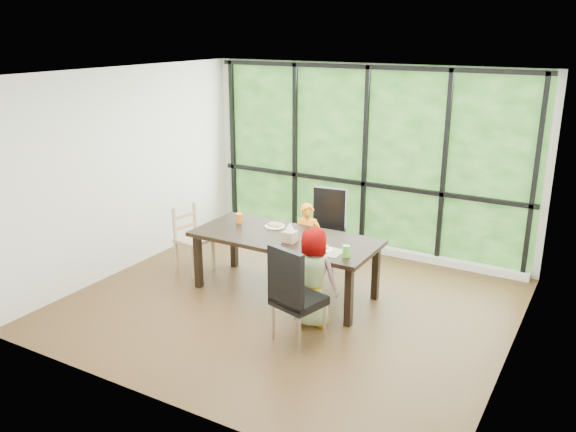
{
  "coord_description": "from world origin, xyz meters",
  "views": [
    {
      "loc": [
        3.21,
        -5.62,
        3.17
      ],
      "look_at": [
        -0.11,
        0.16,
        1.05
      ],
      "focal_mm": 37.06,
      "sensor_mm": 36.0,
      "label": 1
    }
  ],
  "objects_px": {
    "chair_interior_leather": "(299,293)",
    "child_toddler": "(308,241)",
    "dining_table": "(285,265)",
    "tissue_box": "(290,236)",
    "green_cup": "(346,251)",
    "orange_cup": "(239,218)",
    "chair_end_beech": "(194,240)",
    "child_older": "(313,277)",
    "plate_near": "(323,250)",
    "chair_window_leather": "(325,230)",
    "plate_far": "(275,226)"
  },
  "relations": [
    {
      "from": "chair_interior_leather",
      "to": "child_older",
      "type": "xyz_separation_m",
      "value": [
        -0.05,
        0.4,
        0.02
      ]
    },
    {
      "from": "chair_interior_leather",
      "to": "plate_far",
      "type": "height_order",
      "value": "chair_interior_leather"
    },
    {
      "from": "tissue_box",
      "to": "orange_cup",
      "type": "bearing_deg",
      "value": 162.32
    },
    {
      "from": "chair_interior_leather",
      "to": "tissue_box",
      "type": "bearing_deg",
      "value": -39.61
    },
    {
      "from": "orange_cup",
      "to": "green_cup",
      "type": "height_order",
      "value": "green_cup"
    },
    {
      "from": "tissue_box",
      "to": "chair_end_beech",
      "type": "bearing_deg",
      "value": 174.81
    },
    {
      "from": "green_cup",
      "to": "tissue_box",
      "type": "relative_size",
      "value": 0.88
    },
    {
      "from": "child_older",
      "to": "tissue_box",
      "type": "height_order",
      "value": "child_older"
    },
    {
      "from": "orange_cup",
      "to": "green_cup",
      "type": "distance_m",
      "value": 1.75
    },
    {
      "from": "plate_far",
      "to": "child_toddler",
      "type": "bearing_deg",
      "value": 51.59
    },
    {
      "from": "chair_window_leather",
      "to": "orange_cup",
      "type": "bearing_deg",
      "value": -141.88
    },
    {
      "from": "child_toddler",
      "to": "plate_far",
      "type": "distance_m",
      "value": 0.52
    },
    {
      "from": "chair_interior_leather",
      "to": "tissue_box",
      "type": "height_order",
      "value": "chair_interior_leather"
    },
    {
      "from": "dining_table",
      "to": "child_older",
      "type": "xyz_separation_m",
      "value": [
        0.67,
        -0.55,
        0.19
      ]
    },
    {
      "from": "orange_cup",
      "to": "chair_end_beech",
      "type": "bearing_deg",
      "value": -166.63
    },
    {
      "from": "green_cup",
      "to": "orange_cup",
      "type": "bearing_deg",
      "value": 166.56
    },
    {
      "from": "child_older",
      "to": "tissue_box",
      "type": "distance_m",
      "value": 0.71
    },
    {
      "from": "child_toddler",
      "to": "child_older",
      "type": "height_order",
      "value": "child_older"
    },
    {
      "from": "chair_interior_leather",
      "to": "orange_cup",
      "type": "height_order",
      "value": "chair_interior_leather"
    },
    {
      "from": "child_toddler",
      "to": "plate_near",
      "type": "distance_m",
      "value": 1.03
    },
    {
      "from": "chair_end_beech",
      "to": "green_cup",
      "type": "bearing_deg",
      "value": -86.61
    },
    {
      "from": "tissue_box",
      "to": "green_cup",
      "type": "bearing_deg",
      "value": -8.22
    },
    {
      "from": "chair_end_beech",
      "to": "tissue_box",
      "type": "height_order",
      "value": "chair_end_beech"
    },
    {
      "from": "chair_window_leather",
      "to": "chair_interior_leather",
      "type": "height_order",
      "value": "same"
    },
    {
      "from": "plate_far",
      "to": "plate_near",
      "type": "bearing_deg",
      "value": -25.29
    },
    {
      "from": "tissue_box",
      "to": "chair_window_leather",
      "type": "bearing_deg",
      "value": 94.86
    },
    {
      "from": "chair_window_leather",
      "to": "tissue_box",
      "type": "xyz_separation_m",
      "value": [
        0.1,
        -1.14,
        0.27
      ]
    },
    {
      "from": "chair_window_leather",
      "to": "plate_far",
      "type": "relative_size",
      "value": 4.24
    },
    {
      "from": "plate_far",
      "to": "tissue_box",
      "type": "xyz_separation_m",
      "value": [
        0.43,
        -0.38,
        0.06
      ]
    },
    {
      "from": "plate_far",
      "to": "orange_cup",
      "type": "xyz_separation_m",
      "value": [
        -0.49,
        -0.08,
        0.06
      ]
    },
    {
      "from": "child_older",
      "to": "orange_cup",
      "type": "distance_m",
      "value": 1.63
    },
    {
      "from": "child_toddler",
      "to": "child_older",
      "type": "bearing_deg",
      "value": -80.13
    },
    {
      "from": "child_older",
      "to": "green_cup",
      "type": "distance_m",
      "value": 0.47
    },
    {
      "from": "child_older",
      "to": "orange_cup",
      "type": "height_order",
      "value": "child_older"
    },
    {
      "from": "plate_near",
      "to": "tissue_box",
      "type": "distance_m",
      "value": 0.48
    },
    {
      "from": "chair_window_leather",
      "to": "chair_interior_leather",
      "type": "relative_size",
      "value": 1.0
    },
    {
      "from": "dining_table",
      "to": "chair_end_beech",
      "type": "relative_size",
      "value": 2.53
    },
    {
      "from": "chair_interior_leather",
      "to": "green_cup",
      "type": "distance_m",
      "value": 0.78
    },
    {
      "from": "chair_interior_leather",
      "to": "child_toddler",
      "type": "distance_m",
      "value": 1.7
    },
    {
      "from": "green_cup",
      "to": "child_older",
      "type": "bearing_deg",
      "value": -130.41
    },
    {
      "from": "child_older",
      "to": "green_cup",
      "type": "xyz_separation_m",
      "value": [
        0.26,
        0.3,
        0.25
      ]
    },
    {
      "from": "chair_window_leather",
      "to": "chair_end_beech",
      "type": "distance_m",
      "value": 1.77
    },
    {
      "from": "chair_interior_leather",
      "to": "child_older",
      "type": "bearing_deg",
      "value": -68.2
    },
    {
      "from": "child_toddler",
      "to": "child_older",
      "type": "distance_m",
      "value": 1.33
    },
    {
      "from": "green_cup",
      "to": "tissue_box",
      "type": "distance_m",
      "value": 0.79
    },
    {
      "from": "chair_window_leather",
      "to": "tissue_box",
      "type": "relative_size",
      "value": 7.14
    },
    {
      "from": "chair_window_leather",
      "to": "child_toddler",
      "type": "bearing_deg",
      "value": -104.77
    },
    {
      "from": "dining_table",
      "to": "tissue_box",
      "type": "xyz_separation_m",
      "value": [
        0.15,
        -0.14,
        0.44
      ]
    },
    {
      "from": "child_older",
      "to": "plate_near",
      "type": "height_order",
      "value": "child_older"
    },
    {
      "from": "chair_end_beech",
      "to": "child_toddler",
      "type": "distance_m",
      "value": 1.53
    }
  ]
}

